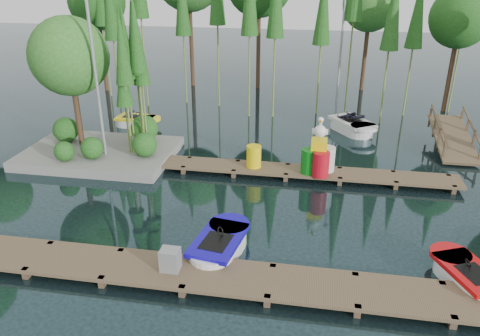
% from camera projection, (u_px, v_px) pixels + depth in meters
% --- Properties ---
extents(ground_plane, '(90.00, 90.00, 0.00)m').
position_uv_depth(ground_plane, '(224.00, 201.00, 16.40)').
color(ground_plane, '#1C3135').
extents(near_dock, '(18.00, 1.50, 0.50)m').
position_uv_depth(near_dock, '(189.00, 273.00, 12.26)').
color(near_dock, brown).
rests_on(near_dock, ground).
extents(far_dock, '(15.00, 1.20, 0.50)m').
position_uv_depth(far_dock, '(261.00, 169.00, 18.40)').
color(far_dock, brown).
rests_on(far_dock, ground).
extents(island, '(6.20, 4.20, 6.75)m').
position_uv_depth(island, '(88.00, 82.00, 19.05)').
color(island, gray).
rests_on(island, ground).
extents(lamp_island, '(0.30, 0.30, 7.25)m').
position_uv_depth(lamp_island, '(94.00, 60.00, 17.78)').
color(lamp_island, gray).
rests_on(lamp_island, ground).
extents(lamp_rear, '(0.30, 0.30, 7.25)m').
position_uv_depth(lamp_rear, '(342.00, 34.00, 23.94)').
color(lamp_rear, gray).
rests_on(lamp_rear, ground).
extents(ramp, '(1.50, 3.94, 1.49)m').
position_uv_depth(ramp, '(453.00, 137.00, 20.61)').
color(ramp, brown).
rests_on(ramp, ground).
extents(boat_blue, '(1.62, 2.84, 0.90)m').
position_uv_depth(boat_blue, '(220.00, 246.00, 13.38)').
color(boat_blue, white).
rests_on(boat_blue, ground).
extents(boat_red, '(1.94, 2.62, 0.80)m').
position_uv_depth(boat_red, '(467.00, 277.00, 12.12)').
color(boat_red, white).
rests_on(boat_red, ground).
extents(boat_yellow_far, '(2.48, 1.27, 1.20)m').
position_uv_depth(boat_yellow_far, '(137.00, 121.00, 23.73)').
color(boat_yellow_far, white).
rests_on(boat_yellow_far, ground).
extents(boat_white_far, '(2.69, 3.08, 1.35)m').
position_uv_depth(boat_white_far, '(352.00, 126.00, 22.90)').
color(boat_white_far, white).
rests_on(boat_white_far, ground).
extents(utility_cabinet, '(0.50, 0.42, 0.61)m').
position_uv_depth(utility_cabinet, '(170.00, 260.00, 12.18)').
color(utility_cabinet, gray).
rests_on(utility_cabinet, near_dock).
extents(yellow_barrel, '(0.58, 0.58, 0.87)m').
position_uv_depth(yellow_barrel, '(254.00, 156.00, 18.25)').
color(yellow_barrel, yellow).
rests_on(yellow_barrel, far_dock).
extents(drum_cluster, '(1.28, 1.17, 2.21)m').
position_uv_depth(drum_cluster, '(319.00, 157.00, 17.62)').
color(drum_cluster, '#0B6A12').
rests_on(drum_cluster, far_dock).
extents(seagull_post, '(0.53, 0.29, 0.85)m').
position_uv_depth(seagull_post, '(328.00, 158.00, 17.74)').
color(seagull_post, gray).
rests_on(seagull_post, far_dock).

